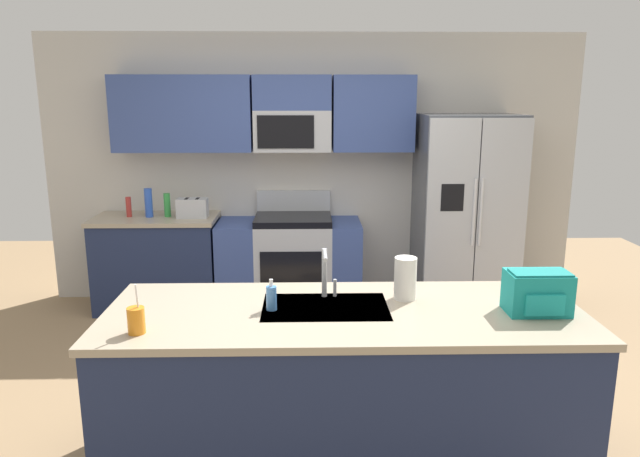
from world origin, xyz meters
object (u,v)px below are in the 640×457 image
(bottle_blue, at_px, (149,203))
(drink_cup_orange, at_px, (136,320))
(toaster, at_px, (192,208))
(bottle_green, at_px, (167,205))
(sink_faucet, at_px, (326,269))
(pepper_mill, at_px, (129,207))
(range_oven, at_px, (290,262))
(refrigerator, at_px, (465,214))
(paper_towel_roll, at_px, (405,278))
(backpack, at_px, (538,292))
(soap_dispenser, at_px, (271,298))

(bottle_blue, bearing_deg, drink_cup_orange, -76.59)
(toaster, height_order, bottle_green, bottle_green)
(bottle_blue, height_order, sink_faucet, sink_faucet)
(bottle_blue, xyz_separation_m, sink_faucet, (1.59, -2.29, 0.03))
(toaster, xyz_separation_m, pepper_mill, (-0.61, 0.05, 0.00))
(range_oven, distance_m, drink_cup_orange, 2.91)
(refrigerator, xyz_separation_m, pepper_mill, (-3.17, 0.07, 0.07))
(refrigerator, bearing_deg, bottle_blue, 178.95)
(sink_faucet, bearing_deg, refrigerator, 58.14)
(toaster, height_order, bottle_blue, bottle_blue)
(bottle_blue, bearing_deg, pepper_mill, 175.62)
(refrigerator, xyz_separation_m, bottle_green, (-2.81, 0.06, 0.09))
(drink_cup_orange, xyz_separation_m, paper_towel_roll, (1.37, 0.46, 0.05))
(bottle_green, bearing_deg, toaster, -10.33)
(range_oven, bearing_deg, bottle_green, -179.60)
(range_oven, relative_size, drink_cup_orange, 5.46)
(backpack, bearing_deg, toaster, 132.11)
(drink_cup_orange, xyz_separation_m, backpack, (2.03, 0.22, 0.05))
(bottle_green, bearing_deg, refrigerator, -1.30)
(refrigerator, xyz_separation_m, bottle_blue, (-2.98, 0.05, 0.11))
(refrigerator, xyz_separation_m, toaster, (-2.56, 0.02, 0.07))
(pepper_mill, bearing_deg, backpack, -41.69)
(bottle_blue, distance_m, drink_cup_orange, 2.85)
(paper_towel_roll, bearing_deg, bottle_blue, 131.24)
(toaster, height_order, paper_towel_roll, paper_towel_roll)
(range_oven, height_order, pepper_mill, range_oven)
(backpack, bearing_deg, sink_faucet, 166.85)
(bottle_blue, bearing_deg, sink_faucet, -55.34)
(pepper_mill, bearing_deg, range_oven, 0.10)
(drink_cup_orange, bearing_deg, sink_faucet, 27.50)
(pepper_mill, relative_size, backpack, 0.59)
(refrigerator, xyz_separation_m, drink_cup_orange, (-2.32, -2.72, 0.04))
(bottle_green, height_order, drink_cup_orange, drink_cup_orange)
(range_oven, relative_size, toaster, 4.86)
(range_oven, xyz_separation_m, bottle_blue, (-1.31, -0.02, 0.59))
(range_oven, distance_m, toaster, 1.05)
(bottle_green, xyz_separation_m, sink_faucet, (1.42, -2.30, 0.06))
(refrigerator, height_order, pepper_mill, refrigerator)
(bottle_green, height_order, sink_faucet, sink_faucet)
(soap_dispenser, height_order, paper_towel_roll, paper_towel_roll)
(range_oven, bearing_deg, soap_dispenser, -90.51)
(pepper_mill, bearing_deg, refrigerator, -1.26)
(drink_cup_orange, bearing_deg, toaster, 95.17)
(toaster, xyz_separation_m, sink_faucet, (1.17, -2.26, 0.08))
(refrigerator, height_order, toaster, refrigerator)
(drink_cup_orange, height_order, paper_towel_roll, drink_cup_orange)
(sink_faucet, xyz_separation_m, paper_towel_roll, (0.45, -0.02, -0.05))
(range_oven, distance_m, pepper_mill, 1.60)
(pepper_mill, relative_size, soap_dispenser, 1.10)
(range_oven, xyz_separation_m, pepper_mill, (-1.51, -0.00, 0.55))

